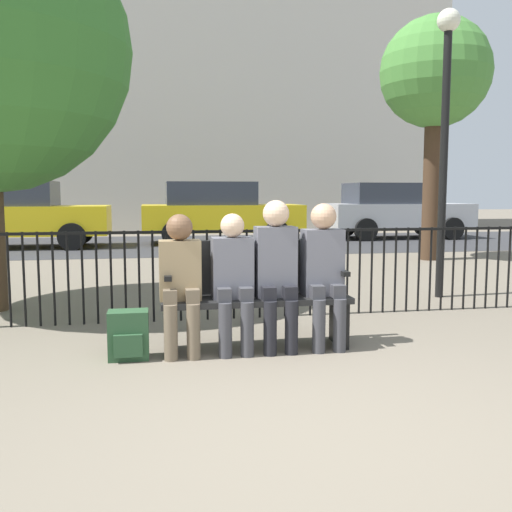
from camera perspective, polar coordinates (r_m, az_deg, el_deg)
ground_plane at (r=3.27m, az=6.08°, el=-17.68°), size 80.00×80.00×0.00m
park_bench at (r=4.93m, az=-0.16°, el=-3.49°), size 1.61×0.45×0.92m
seated_person_0 at (r=4.71m, az=-7.58°, el=-1.97°), size 0.34×0.39×1.16m
seated_person_1 at (r=4.75m, az=-2.31°, el=-1.92°), size 0.34×0.39×1.16m
seated_person_2 at (r=4.81m, az=2.06°, el=-1.03°), size 0.34×0.39×1.27m
seated_person_3 at (r=4.92m, az=6.79°, el=-1.09°), size 0.34×0.39×1.24m
backpack at (r=4.72m, az=-12.63°, el=-7.76°), size 0.32×0.25×0.39m
fence_railing at (r=6.02m, az=-2.21°, el=-1.04°), size 9.01×0.03×0.95m
tree_0 at (r=12.07m, az=17.47°, el=16.80°), size 2.13×2.13×4.72m
lamp_post at (r=7.67m, az=18.42°, el=13.78°), size 0.28×0.28×3.57m
street_surface at (r=14.95m, az=-7.02°, el=1.18°), size 24.00×6.00×0.01m
parked_car_0 at (r=15.24m, az=-3.75°, el=4.47°), size 4.20×1.94×1.62m
parked_car_1 at (r=15.00m, az=-22.87°, el=3.96°), size 4.20×1.94×1.62m
parked_car_2 at (r=17.32m, az=13.67°, el=4.52°), size 4.20×1.94×1.62m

